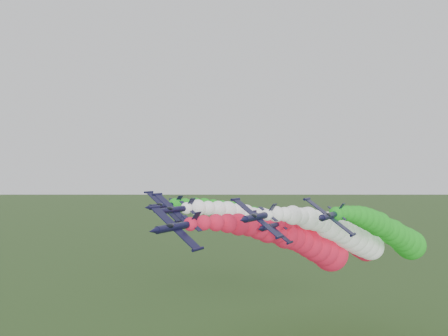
{
  "coord_description": "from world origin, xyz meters",
  "views": [
    {
      "loc": [
        41.69,
        -74.75,
        52.52
      ],
      "look_at": [
        -0.95,
        -1.43,
        53.23
      ],
      "focal_mm": 35.0,
      "sensor_mm": 36.0,
      "label": 1
    }
  ],
  "objects_px": {
    "jet_trail": "(346,239)",
    "jet_lead": "(307,245)",
    "jet_inner_left": "(286,230)",
    "jet_inner_right": "(349,235)",
    "jet_outer_right": "(394,234)",
    "jet_outer_left": "(268,225)"
  },
  "relations": [
    {
      "from": "jet_inner_right",
      "to": "jet_lead",
      "type": "bearing_deg",
      "value": -126.29
    },
    {
      "from": "jet_lead",
      "to": "jet_inner_right",
      "type": "relative_size",
      "value": 1.01
    },
    {
      "from": "jet_outer_left",
      "to": "jet_trail",
      "type": "xyz_separation_m",
      "value": [
        22.24,
        7.93,
        -3.92
      ]
    },
    {
      "from": "jet_inner_left",
      "to": "jet_trail",
      "type": "bearing_deg",
      "value": 49.64
    },
    {
      "from": "jet_inner_left",
      "to": "jet_lead",
      "type": "bearing_deg",
      "value": -47.95
    },
    {
      "from": "jet_outer_right",
      "to": "jet_trail",
      "type": "height_order",
      "value": "jet_outer_right"
    },
    {
      "from": "jet_trail",
      "to": "jet_lead",
      "type": "bearing_deg",
      "value": -96.24
    },
    {
      "from": "jet_inner_left",
      "to": "jet_inner_right",
      "type": "distance_m",
      "value": 18.16
    },
    {
      "from": "jet_inner_right",
      "to": "jet_outer_right",
      "type": "height_order",
      "value": "jet_inner_right"
    },
    {
      "from": "jet_inner_right",
      "to": "jet_inner_left",
      "type": "bearing_deg",
      "value": 178.06
    },
    {
      "from": "jet_trail",
      "to": "jet_inner_right",
      "type": "bearing_deg",
      "value": -72.92
    },
    {
      "from": "jet_lead",
      "to": "jet_outer_left",
      "type": "distance_m",
      "value": 27.12
    },
    {
      "from": "jet_lead",
      "to": "jet_outer_right",
      "type": "xyz_separation_m",
      "value": [
        17.81,
        21.09,
        1.25
      ]
    },
    {
      "from": "jet_outer_left",
      "to": "jet_inner_left",
      "type": "bearing_deg",
      "value": -40.01
    },
    {
      "from": "jet_outer_right",
      "to": "jet_lead",
      "type": "bearing_deg",
      "value": -130.17
    },
    {
      "from": "jet_outer_left",
      "to": "jet_outer_right",
      "type": "relative_size",
      "value": 1.0
    },
    {
      "from": "jet_lead",
      "to": "jet_trail",
      "type": "bearing_deg",
      "value": 83.76
    },
    {
      "from": "jet_inner_right",
      "to": "jet_outer_left",
      "type": "height_order",
      "value": "jet_outer_left"
    },
    {
      "from": "jet_outer_left",
      "to": "jet_outer_right",
      "type": "xyz_separation_m",
      "value": [
        37.11,
        2.13,
        -0.63
      ]
    },
    {
      "from": "jet_inner_right",
      "to": "jet_trail",
      "type": "relative_size",
      "value": 1.0
    },
    {
      "from": "jet_inner_right",
      "to": "jet_outer_right",
      "type": "distance_m",
      "value": 14.32
    },
    {
      "from": "jet_lead",
      "to": "jet_inner_left",
      "type": "relative_size",
      "value": 1.0
    }
  ]
}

